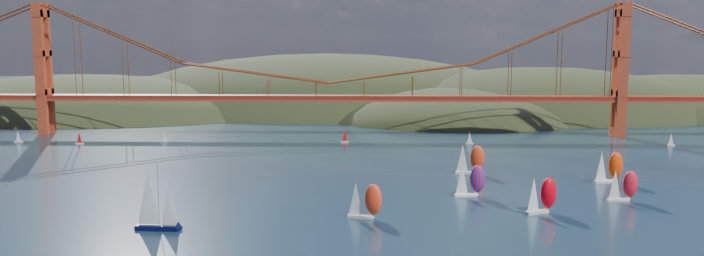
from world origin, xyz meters
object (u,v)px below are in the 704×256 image
at_px(racer_0, 364,200).
at_px(racer_5, 470,159).
at_px(racer_3, 608,166).
at_px(racer_rwb, 469,180).
at_px(racer_1, 541,194).
at_px(racer_2, 622,185).
at_px(sloop_navy, 155,201).

height_order(racer_0, racer_5, racer_5).
xyz_separation_m(racer_3, racer_rwb, (-41.65, -18.24, -0.28)).
bearing_deg(racer_1, racer_rwb, 106.17).
height_order(racer_0, racer_3, racer_3).
relative_size(racer_2, racer_3, 0.89).
height_order(racer_2, racer_5, racer_5).
xyz_separation_m(racer_0, racer_1, (41.28, 5.91, 0.16)).
xyz_separation_m(sloop_navy, racer_0, (44.53, 10.82, -2.04)).
height_order(racer_1, racer_rwb, racer_1).
height_order(sloop_navy, racer_0, sloop_navy).
xyz_separation_m(racer_0, racer_rwb, (26.93, 22.45, 0.07)).
bearing_deg(racer_2, racer_1, -158.12).
xyz_separation_m(racer_1, racer_rwb, (-14.35, 16.54, -0.09)).
relative_size(racer_3, racer_5, 1.00).
height_order(racer_1, racer_2, racer_1).
bearing_deg(racer_rwb, racer_3, 13.33).
bearing_deg(racer_rwb, racer_5, 71.76).
distance_m(racer_3, racer_5, 39.19).
bearing_deg(racer_rwb, racer_0, -150.50).
bearing_deg(racer_5, sloop_navy, -137.46).
relative_size(sloop_navy, racer_5, 1.46).
bearing_deg(racer_5, racer_rwb, -95.08).
height_order(racer_3, racer_rwb, racer_3).
xyz_separation_m(sloop_navy, racer_1, (85.82, 16.73, -1.89)).
xyz_separation_m(sloop_navy, racer_5, (75.57, 62.72, -1.71)).
xyz_separation_m(racer_5, racer_rwb, (-4.10, -29.46, -0.27)).
bearing_deg(racer_3, sloop_navy, -169.61).
bearing_deg(racer_1, racer_3, 27.09).
relative_size(racer_1, racer_rwb, 1.02).
distance_m(sloop_navy, racer_2, 113.09).
bearing_deg(racer_1, racer_0, 163.37).
bearing_deg(sloop_navy, racer_0, 16.89).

